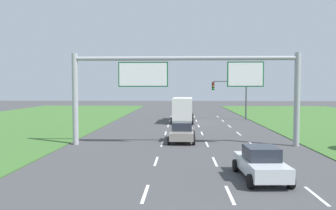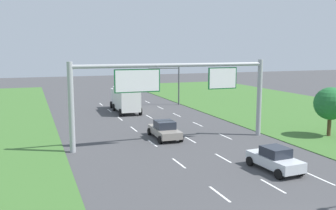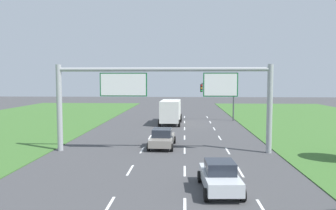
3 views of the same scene
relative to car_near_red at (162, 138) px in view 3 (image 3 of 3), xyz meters
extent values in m
cube|color=white|center=(-1.57, -13.30, -0.77)|extent=(0.14, 2.40, 0.01)
cube|color=white|center=(-1.57, -7.30, -0.77)|extent=(0.14, 2.40, 0.01)
cube|color=white|center=(-1.57, -1.30, -0.77)|extent=(0.14, 2.40, 0.01)
cube|color=white|center=(-1.57, 4.70, -0.77)|extent=(0.14, 2.40, 0.01)
cube|color=white|center=(-1.57, 10.70, -0.77)|extent=(0.14, 2.40, 0.01)
cube|color=white|center=(-1.57, 16.70, -0.77)|extent=(0.14, 2.40, 0.01)
cube|color=white|center=(-1.57, 22.70, -0.77)|extent=(0.14, 2.40, 0.01)
cube|color=white|center=(1.93, -13.30, -0.77)|extent=(0.14, 2.40, 0.01)
cube|color=white|center=(1.93, -7.30, -0.77)|extent=(0.14, 2.40, 0.01)
cube|color=white|center=(1.93, -1.30, -0.77)|extent=(0.14, 2.40, 0.01)
cube|color=white|center=(1.93, 4.70, -0.77)|extent=(0.14, 2.40, 0.01)
cube|color=white|center=(1.93, 10.70, -0.77)|extent=(0.14, 2.40, 0.01)
cube|color=white|center=(1.93, 16.70, -0.77)|extent=(0.14, 2.40, 0.01)
cube|color=white|center=(1.93, 22.70, -0.77)|extent=(0.14, 2.40, 0.01)
cube|color=white|center=(5.43, -13.30, -0.77)|extent=(0.14, 2.40, 0.01)
cube|color=white|center=(5.43, -7.30, -0.77)|extent=(0.14, 2.40, 0.01)
cube|color=white|center=(5.43, -1.30, -0.77)|extent=(0.14, 2.40, 0.01)
cube|color=white|center=(5.43, 4.70, -0.77)|extent=(0.14, 2.40, 0.01)
cube|color=white|center=(5.43, 10.70, -0.77)|extent=(0.14, 2.40, 0.01)
cube|color=white|center=(5.43, 16.70, -0.77)|extent=(0.14, 2.40, 0.01)
cube|color=white|center=(5.43, 22.70, -0.77)|extent=(0.14, 2.40, 0.01)
cube|color=gray|center=(0.00, 0.01, -0.16)|extent=(2.00, 4.54, 0.60)
cube|color=#232833|center=(0.00, -0.03, 0.48)|extent=(1.65, 1.90, 0.67)
cylinder|color=black|center=(-0.89, 1.73, -0.46)|extent=(0.24, 0.65, 0.64)
cylinder|color=black|center=(1.00, 1.67, -0.46)|extent=(0.24, 0.65, 0.64)
cylinder|color=black|center=(-1.00, -1.65, -0.46)|extent=(0.24, 0.65, 0.64)
cylinder|color=black|center=(0.89, -1.71, -0.46)|extent=(0.24, 0.65, 0.64)
cube|color=silver|center=(3.74, -10.94, -0.13)|extent=(1.95, 4.14, 0.65)
cube|color=#232833|center=(3.75, -11.00, 0.51)|extent=(1.56, 1.73, 0.62)
cylinder|color=black|center=(2.78, -9.52, -0.46)|extent=(0.26, 0.65, 0.64)
cylinder|color=black|center=(4.54, -9.42, -0.46)|extent=(0.26, 0.65, 0.64)
cylinder|color=black|center=(2.95, -12.46, -0.46)|extent=(0.26, 0.65, 0.64)
cylinder|color=black|center=(4.71, -12.36, -0.46)|extent=(0.26, 0.65, 0.64)
cube|color=silver|center=(0.25, 18.24, 0.77)|extent=(2.27, 2.17, 2.20)
cube|color=silver|center=(0.11, 14.28, 1.00)|extent=(2.54, 5.60, 2.66)
cylinder|color=black|center=(-0.87, 18.78, -0.33)|extent=(0.31, 0.91, 0.90)
cylinder|color=black|center=(1.39, 18.70, -0.33)|extent=(0.31, 0.91, 0.90)
cylinder|color=black|center=(-1.02, 16.48, -0.33)|extent=(0.31, 0.91, 0.90)
cylinder|color=black|center=(1.40, 16.40, -0.33)|extent=(0.31, 0.91, 0.90)
cylinder|color=black|center=(-1.17, 12.15, -0.33)|extent=(0.31, 0.91, 0.90)
cylinder|color=black|center=(1.25, 12.07, -0.33)|extent=(0.31, 0.91, 0.90)
cylinder|color=#9EA0A5|center=(-8.22, -1.83, 2.72)|extent=(0.44, 0.44, 7.00)
cylinder|color=#9EA0A5|center=(8.58, -1.83, 2.72)|extent=(0.44, 0.44, 7.00)
cylinder|color=#9EA0A5|center=(0.18, -1.83, 5.82)|extent=(16.80, 0.32, 0.32)
cube|color=#0C5B28|center=(-2.97, -1.83, 4.62)|extent=(3.78, 0.12, 1.88)
cube|color=white|center=(-2.97, -1.89, 4.62)|extent=(3.62, 0.01, 1.72)
cube|color=#0C5B28|center=(4.73, -1.83, 4.62)|extent=(2.71, 0.12, 1.88)
cube|color=white|center=(4.73, -1.89, 4.62)|extent=(2.55, 0.01, 1.72)
cylinder|color=#47494F|center=(8.79, 18.36, 2.02)|extent=(0.20, 0.20, 5.60)
cylinder|color=#47494F|center=(6.54, 18.36, 4.47)|extent=(4.50, 0.14, 0.14)
cube|color=black|center=(4.29, 18.36, 3.82)|extent=(0.32, 0.36, 1.10)
sphere|color=red|center=(4.29, 18.15, 4.19)|extent=(0.22, 0.22, 0.22)
sphere|color=orange|center=(4.29, 18.15, 3.82)|extent=(0.22, 0.22, 0.22)
sphere|color=green|center=(4.29, 18.15, 3.45)|extent=(0.22, 0.22, 0.22)
camera|label=1|loc=(-0.08, -26.63, 3.63)|focal=35.00mm
camera|label=2|loc=(-11.10, -30.75, 7.17)|focal=40.00mm
camera|label=3|loc=(1.88, -27.75, 5.03)|focal=35.00mm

